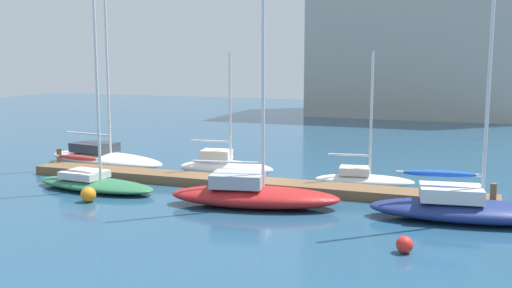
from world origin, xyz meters
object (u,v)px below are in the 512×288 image
sailboat_1 (94,181)px  mooring_buoy_red (405,245)px  mooring_buoy_orange (88,194)px  sailboat_0 (104,156)px  sailboat_4 (363,178)px  harbor_building_distant (420,24)px  sailboat_2 (225,166)px  sailboat_3 (253,193)px  sailboat_5 (468,206)px

sailboat_1 → mooring_buoy_red: sailboat_1 is taller
sailboat_1 → mooring_buoy_orange: sailboat_1 is taller
sailboat_0 → sailboat_1: sailboat_0 is taller
sailboat_4 → harbor_building_distant: (-0.94, 39.67, 9.78)m
sailboat_0 → sailboat_2: (8.17, -0.29, -0.02)m
sailboat_0 → sailboat_3: sailboat_0 is taller
sailboat_5 → mooring_buoy_red: sailboat_5 is taller
sailboat_2 → harbor_building_distant: 41.44m
sailboat_3 → harbor_building_distant: harbor_building_distant is taller
sailboat_2 → mooring_buoy_orange: (-3.62, -7.67, -0.23)m
sailboat_0 → sailboat_3: size_ratio=1.13×
sailboat_4 → harbor_building_distant: bearing=84.0°
sailboat_3 → mooring_buoy_red: size_ratio=20.22×
sailboat_2 → sailboat_4: size_ratio=0.99×
sailboat_2 → sailboat_5: sailboat_5 is taller
sailboat_3 → sailboat_4: bearing=45.9°
sailboat_1 → sailboat_5: bearing=7.0°
mooring_buoy_red → mooring_buoy_orange: size_ratio=0.84×
sailboat_2 → sailboat_4: bearing=-7.2°
sailboat_1 → harbor_building_distant: bearing=81.1°
sailboat_1 → sailboat_4: size_ratio=1.59×
sailboat_3 → harbor_building_distant: size_ratio=0.53×
sailboat_3 → sailboat_4: sailboat_3 is taller
sailboat_5 → mooring_buoy_orange: size_ratio=18.29×
sailboat_4 → sailboat_5: (5.20, -5.07, 0.19)m
sailboat_3 → sailboat_4: 7.10m
sailboat_4 → mooring_buoy_orange: bearing=-153.3°
mooring_buoy_red → mooring_buoy_orange: mooring_buoy_orange is taller
sailboat_4 → harbor_building_distant: 40.87m
sailboat_0 → sailboat_4: 15.97m
sailboat_0 → mooring_buoy_red: sailboat_0 is taller
sailboat_4 → harbor_building_distant: size_ratio=0.30×
sailboat_5 → harbor_building_distant: (-6.14, 44.74, 9.59)m
mooring_buoy_red → sailboat_5: bearing=68.0°
mooring_buoy_orange → sailboat_5: bearing=9.0°
sailboat_4 → sailboat_5: size_ratio=0.53×
sailboat_0 → sailboat_5: (21.17, -5.31, 0.03)m
mooring_buoy_red → mooring_buoy_orange: bearing=171.0°
sailboat_2 → mooring_buoy_orange: size_ratio=9.72×
sailboat_2 → mooring_buoy_red: sailboat_2 is taller
sailboat_0 → sailboat_4: (15.97, -0.24, -0.16)m
sailboat_3 → sailboat_5: bearing=-5.2°
sailboat_1 → mooring_buoy_red: bearing=-10.2°
mooring_buoy_red → sailboat_2: bearing=137.8°
sailboat_2 → sailboat_5: (13.00, -5.03, 0.04)m
mooring_buoy_red → sailboat_4: bearing=107.7°
sailboat_4 → mooring_buoy_red: sailboat_4 is taller
sailboat_1 → sailboat_3: (8.74, -0.40, 0.15)m
mooring_buoy_orange → harbor_building_distant: (10.48, 47.38, 9.86)m
sailboat_5 → sailboat_4: bearing=128.6°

